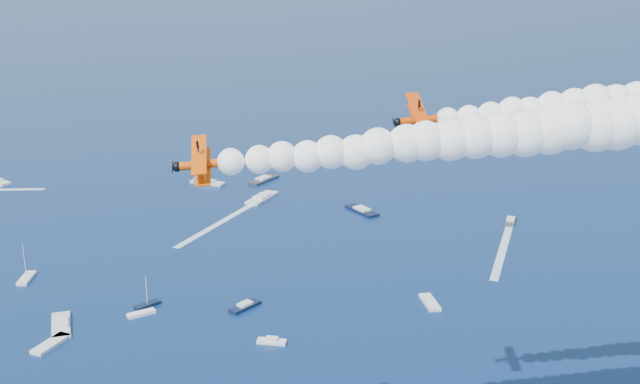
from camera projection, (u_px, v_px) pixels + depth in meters
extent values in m
cube|color=silver|center=(262.00, 198.00, 245.58)|extent=(10.87, 13.72, 0.70)
cube|color=#323743|center=(511.00, 221.00, 225.69)|extent=(5.74, 8.46, 0.70)
cube|color=black|center=(148.00, 305.00, 174.72)|extent=(5.71, 4.99, 0.70)
cube|color=silver|center=(208.00, 183.00, 260.65)|extent=(11.57, 8.86, 0.70)
cube|color=white|center=(141.00, 313.00, 170.81)|extent=(6.12, 4.26, 0.70)
cube|color=black|center=(362.00, 211.00, 234.15)|extent=(8.68, 12.17, 0.70)
cube|color=silver|center=(51.00, 344.00, 158.16)|extent=(6.86, 8.97, 0.70)
cube|color=white|center=(26.00, 278.00, 188.25)|extent=(3.16, 7.62, 0.70)
cube|color=black|center=(245.00, 306.00, 173.97)|extent=(7.26, 6.92, 0.70)
cube|color=white|center=(430.00, 302.00, 175.97)|extent=(3.12, 8.33, 0.70)
cube|color=#2C2F3A|center=(264.00, 180.00, 263.66)|extent=(10.71, 11.58, 0.70)
cube|color=silver|center=(61.00, 325.00, 165.61)|extent=(5.59, 11.89, 0.70)
cube|color=white|center=(272.00, 342.00, 159.03)|extent=(6.01, 3.42, 0.70)
cube|color=white|center=(216.00, 225.00, 223.51)|extent=(22.01, 33.18, 0.04)
cube|color=white|center=(502.00, 252.00, 204.85)|extent=(17.65, 35.38, 0.04)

